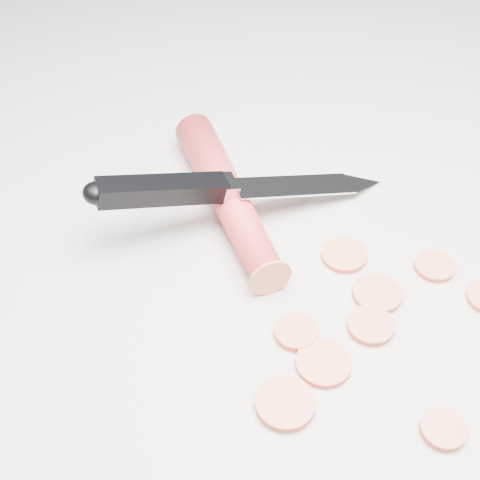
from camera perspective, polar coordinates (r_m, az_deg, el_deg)
ground at (r=0.53m, az=6.34°, el=-3.81°), size 2.40×2.40×0.00m
carrot at (r=0.57m, az=-1.08°, el=3.81°), size 0.08×0.20×0.03m
carrot_slice_0 at (r=0.49m, az=4.80°, el=-7.87°), size 0.03×0.03×0.01m
carrot_slice_1 at (r=0.48m, az=7.12°, el=-10.41°), size 0.04×0.04×0.01m
carrot_slice_2 at (r=0.51m, az=11.07°, el=-7.19°), size 0.03×0.03×0.01m
carrot_slice_3 at (r=0.53m, az=11.63°, el=-4.51°), size 0.04×0.04×0.01m
carrot_slice_5 at (r=0.46m, az=3.87°, el=-13.76°), size 0.04×0.04×0.01m
carrot_slice_6 at (r=0.47m, az=16.94°, el=-15.19°), size 0.03×0.03×0.01m
carrot_slice_7 at (r=0.55m, az=8.87°, el=-1.31°), size 0.04×0.04×0.01m
carrot_slice_8 at (r=0.56m, az=16.27°, el=-2.16°), size 0.03×0.03×0.01m
kitchen_knife at (r=0.55m, az=0.39°, el=4.90°), size 0.26×0.09×0.07m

